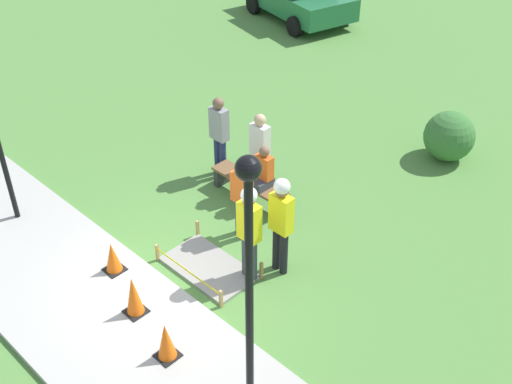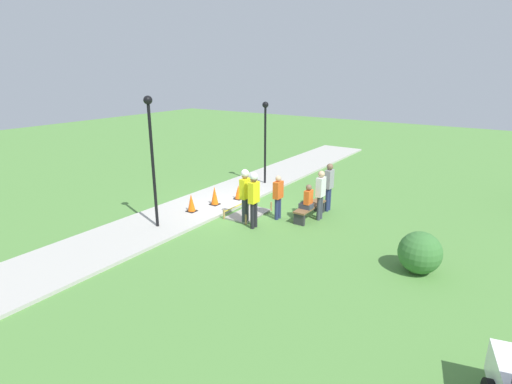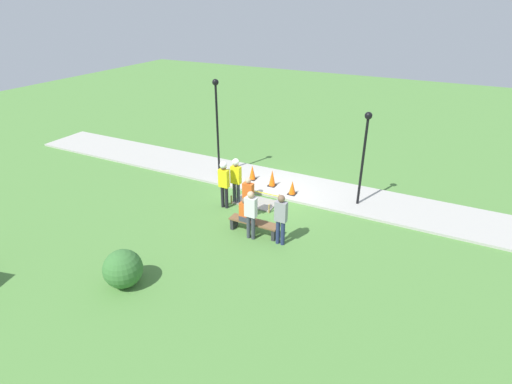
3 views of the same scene
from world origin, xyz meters
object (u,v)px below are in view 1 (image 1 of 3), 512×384
(traffic_cone_far_patch, at_px, (134,296))
(person_seated_on_bench, at_px, (263,171))
(bystander_in_orange_shirt, at_px, (242,196))
(traffic_cone_near_patch, at_px, (113,257))
(traffic_cone_sidewalk_edge, at_px, (166,341))
(bystander_in_white_shirt, at_px, (219,132))
(worker_assistant, at_px, (249,225))
(bystander_in_gray_shirt, at_px, (260,149))
(lamppost_near, at_px, (249,273))
(worker_supervisor, at_px, (281,217))
(park_bench, at_px, (250,185))

(traffic_cone_far_patch, distance_m, person_seated_on_bench, 3.78)
(bystander_in_orange_shirt, bearing_deg, traffic_cone_near_patch, -109.12)
(traffic_cone_sidewalk_edge, relative_size, bystander_in_white_shirt, 0.37)
(worker_assistant, distance_m, bystander_in_orange_shirt, 1.26)
(bystander_in_gray_shirt, distance_m, lamppost_near, 6.01)
(traffic_cone_sidewalk_edge, xyz_separation_m, worker_assistant, (-0.41, 2.18, 0.75))
(worker_assistant, bearing_deg, person_seated_on_bench, 127.71)
(traffic_cone_near_patch, xyz_separation_m, bystander_in_white_shirt, (-1.01, 3.52, 0.67))
(bystander_in_gray_shirt, relative_size, bystander_in_white_shirt, 0.98)
(person_seated_on_bench, distance_m, worker_supervisor, 2.04)
(traffic_cone_near_patch, bearing_deg, traffic_cone_sidewalk_edge, -14.81)
(bystander_in_gray_shirt, bearing_deg, bystander_in_orange_shirt, -58.70)
(traffic_cone_near_patch, distance_m, lamppost_near, 4.68)
(traffic_cone_far_patch, relative_size, park_bench, 0.41)
(traffic_cone_far_patch, distance_m, worker_assistant, 2.20)
(traffic_cone_sidewalk_edge, height_order, lamppost_near, lamppost_near)
(park_bench, height_order, worker_assistant, worker_assistant)
(bystander_in_white_shirt, bearing_deg, worker_assistant, -34.46)
(traffic_cone_near_patch, relative_size, traffic_cone_sidewalk_edge, 0.88)
(traffic_cone_sidewalk_edge, bearing_deg, lamppost_near, 1.25)
(lamppost_near, bearing_deg, traffic_cone_near_patch, 172.16)
(bystander_in_white_shirt, bearing_deg, person_seated_on_bench, -6.60)
(traffic_cone_near_patch, distance_m, traffic_cone_far_patch, 1.15)
(traffic_cone_far_patch, distance_m, lamppost_near, 3.73)
(traffic_cone_sidewalk_edge, xyz_separation_m, person_seated_on_bench, (-1.76, 3.93, 0.39))
(bystander_in_orange_shirt, xyz_separation_m, bystander_in_white_shirt, (-1.83, 1.14, 0.15))
(bystander_in_orange_shirt, xyz_separation_m, bystander_in_gray_shirt, (-0.78, 1.29, 0.12))
(traffic_cone_far_patch, xyz_separation_m, worker_assistant, (0.68, 1.96, 0.72))
(traffic_cone_near_patch, xyz_separation_m, traffic_cone_sidewalk_edge, (2.19, -0.58, 0.04))
(traffic_cone_sidewalk_edge, bearing_deg, bystander_in_gray_shirt, 116.87)
(worker_supervisor, bearing_deg, bystander_in_gray_shirt, 142.30)
(bystander_in_gray_shirt, bearing_deg, person_seated_on_bench, -38.43)
(worker_assistant, height_order, bystander_in_white_shirt, worker_assistant)
(worker_supervisor, height_order, worker_assistant, worker_supervisor)
(park_bench, bearing_deg, lamppost_near, -45.13)
(traffic_cone_near_patch, relative_size, worker_assistant, 0.31)
(person_seated_on_bench, distance_m, bystander_in_gray_shirt, 0.54)
(traffic_cone_near_patch, bearing_deg, traffic_cone_far_patch, -18.00)
(traffic_cone_near_patch, distance_m, worker_assistant, 2.52)
(bystander_in_white_shirt, distance_m, lamppost_near, 6.64)
(traffic_cone_near_patch, distance_m, traffic_cone_sidewalk_edge, 2.26)
(worker_assistant, distance_m, bystander_in_gray_shirt, 2.69)
(worker_assistant, xyz_separation_m, bystander_in_orange_shirt, (-0.96, 0.77, -0.27))
(park_bench, distance_m, person_seated_on_bench, 0.59)
(worker_supervisor, relative_size, bystander_in_white_shirt, 1.06)
(person_seated_on_bench, xyz_separation_m, bystander_in_gray_shirt, (-0.39, 0.31, 0.22))
(bystander_in_white_shirt, height_order, lamppost_near, lamppost_near)
(traffic_cone_far_patch, distance_m, traffic_cone_sidewalk_edge, 1.12)
(bystander_in_orange_shirt, xyz_separation_m, lamppost_near, (3.10, -2.91, 1.99))
(bystander_in_white_shirt, relative_size, lamppost_near, 0.43)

